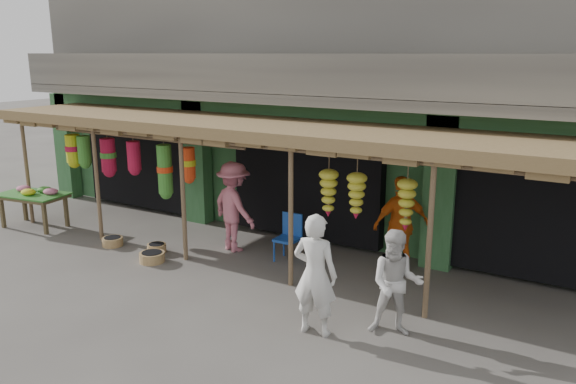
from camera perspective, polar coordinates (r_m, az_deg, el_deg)
The scene contains 12 objects.
ground at distance 11.04m, azimuth -3.69°, elevation -7.97°, with size 80.00×80.00×0.00m, color #514C47.
building at distance 14.52m, azimuth 7.28°, elevation 10.91°, with size 16.40×6.80×7.00m.
awning at distance 11.09m, azimuth -2.16°, elevation 5.99°, with size 14.00×2.70×2.79m.
flower_table at distance 14.80m, azimuth -24.39°, elevation -0.31°, with size 1.75×1.19×0.97m.
blue_chair at distance 11.43m, azimuth 0.14°, elevation -4.32°, with size 0.46×0.47×0.95m.
basket_left at distance 12.93m, azimuth -17.39°, elevation -4.83°, with size 0.45×0.45×0.19m, color olive.
basket_mid at distance 11.75m, azimuth -13.65°, elevation -6.45°, with size 0.51×0.51×0.20m, color #9E8746.
basket_right at distance 12.27m, azimuth -13.19°, elevation -5.58°, with size 0.40×0.40×0.18m, color #8B6240.
person_front at distance 8.37m, azimuth 2.77°, elevation -8.39°, with size 0.68×0.45×1.87m, color silver.
person_right at distance 8.53m, azimuth 10.94°, elevation -9.10°, with size 0.79×0.62×1.63m, color beige.
person_vendor at distance 10.90m, azimuth 11.41°, elevation -3.26°, with size 1.10×0.46×1.89m, color orange.
person_shopper at distance 11.90m, azimuth -5.51°, elevation -1.49°, with size 1.24×0.71×1.92m, color #D06E7F.
Camera 1 is at (5.87, -8.39, 4.12)m, focal length 35.00 mm.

